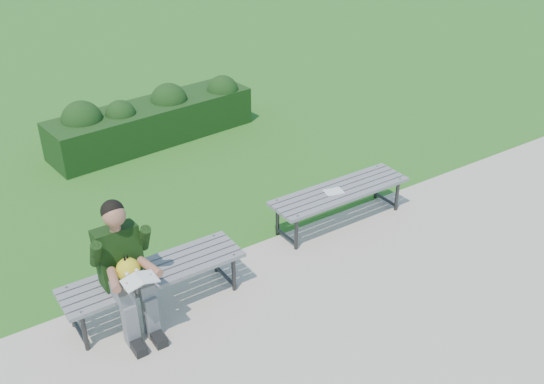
{
  "coord_description": "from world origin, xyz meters",
  "views": [
    {
      "loc": [
        -3.05,
        -4.96,
        4.0
      ],
      "look_at": [
        0.11,
        -0.22,
        0.79
      ],
      "focal_mm": 40.0,
      "sensor_mm": 36.0,
      "label": 1
    }
  ],
  "objects_px": {
    "hedge": "(151,118)",
    "paper_sheet": "(334,192)",
    "seated_boy": "(125,265)",
    "bench_right": "(340,193)",
    "bench_left": "(154,275)"
  },
  "relations": [
    {
      "from": "seated_boy",
      "to": "paper_sheet",
      "type": "relative_size",
      "value": 5.21
    },
    {
      "from": "bench_left",
      "to": "seated_boy",
      "type": "relative_size",
      "value": 1.37
    },
    {
      "from": "bench_left",
      "to": "paper_sheet",
      "type": "distance_m",
      "value": 2.44
    },
    {
      "from": "hedge",
      "to": "paper_sheet",
      "type": "height_order",
      "value": "hedge"
    },
    {
      "from": "bench_left",
      "to": "bench_right",
      "type": "bearing_deg",
      "value": 5.58
    },
    {
      "from": "bench_right",
      "to": "hedge",
      "type": "bearing_deg",
      "value": 104.16
    },
    {
      "from": "bench_right",
      "to": "seated_boy",
      "type": "bearing_deg",
      "value": -173.15
    },
    {
      "from": "bench_right",
      "to": "paper_sheet",
      "type": "distance_m",
      "value": 0.12
    },
    {
      "from": "bench_right",
      "to": "seated_boy",
      "type": "xyz_separation_m",
      "value": [
        -2.83,
        -0.34,
        0.3
      ]
    },
    {
      "from": "seated_boy",
      "to": "paper_sheet",
      "type": "bearing_deg",
      "value": 7.09
    },
    {
      "from": "bench_left",
      "to": "bench_right",
      "type": "xyz_separation_m",
      "value": [
        2.53,
        0.25,
        0.0
      ]
    },
    {
      "from": "hedge",
      "to": "bench_right",
      "type": "height_order",
      "value": "hedge"
    },
    {
      "from": "bench_right",
      "to": "paper_sheet",
      "type": "bearing_deg",
      "value": -180.0
    },
    {
      "from": "seated_boy",
      "to": "paper_sheet",
      "type": "distance_m",
      "value": 2.76
    },
    {
      "from": "hedge",
      "to": "paper_sheet",
      "type": "distance_m",
      "value": 3.62
    }
  ]
}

